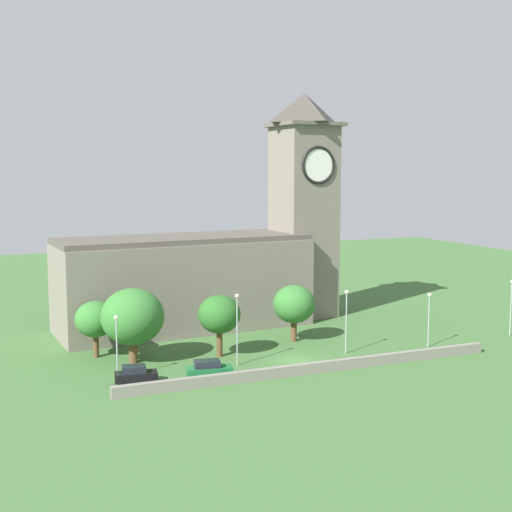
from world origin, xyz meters
TOP-DOWN VIEW (x-y plane):
  - ground_plane at (0.00, 15.00)m, footprint 200.00×200.00m
  - church at (-1.49, 20.43)m, footprint 39.85×14.28m
  - quay_barrier at (0.00, -5.04)m, footprint 42.29×0.70m
  - car_black at (-18.05, -1.48)m, footprint 4.33×2.55m
  - car_green at (-10.91, -2.67)m, footprint 4.85×2.71m
  - streetlamp_west_end at (-19.41, 0.62)m, footprint 0.44×0.44m
  - streetlamp_west_mid at (-6.55, 0.71)m, footprint 0.44×0.44m
  - streetlamp_central at (6.67, 0.45)m, footprint 0.44×0.44m
  - streetlamp_east_mid at (17.17, -0.77)m, footprint 0.44×0.44m
  - streetlamp_east_end at (30.23, -0.14)m, footprint 0.44×0.44m
  - tree_by_tower at (3.63, 7.82)m, footprint 5.16×5.16m
  - tree_riverside_west at (-19.99, 9.81)m, footprint 4.51×4.51m
  - tree_riverside_east at (-16.63, 5.96)m, footprint 6.83×6.83m
  - tree_churchyard at (-7.12, 4.77)m, footprint 4.78×4.78m

SIDE VIEW (x-z plane):
  - ground_plane at x=0.00m, z-range 0.00..0.00m
  - quay_barrier at x=0.00m, z-range 0.00..1.11m
  - car_black at x=-18.05m, z-range 0.01..1.84m
  - car_green at x=-10.91m, z-range 0.01..1.92m
  - tree_riverside_west at x=-19.99m, z-range 1.12..7.50m
  - streetlamp_east_mid at x=17.17m, z-range 1.14..7.63m
  - streetlamp_west_end at x=-19.41m, z-range 1.14..7.66m
  - tree_by_tower at x=3.63m, z-range 1.12..8.08m
  - streetlamp_east_end at x=30.23m, z-range 1.19..8.35m
  - tree_churchyard at x=-7.12m, z-range 1.30..8.30m
  - streetlamp_central at x=6.67m, z-range 1.20..8.55m
  - tree_riverside_east at x=-16.63m, z-range 1.00..9.20m
  - streetlamp_west_mid at x=-6.55m, z-range 1.23..9.02m
  - church at x=-1.49m, z-range -6.88..24.78m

